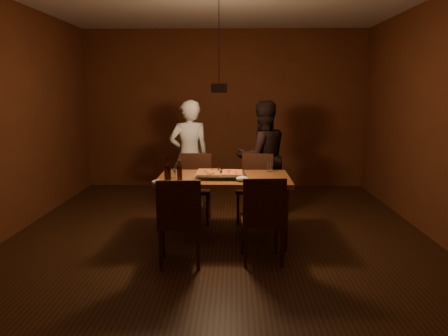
{
  "coord_description": "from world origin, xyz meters",
  "views": [
    {
      "loc": [
        0.17,
        -4.89,
        1.71
      ],
      "look_at": [
        0.05,
        0.02,
        0.85
      ],
      "focal_mm": 35.0,
      "sensor_mm": 36.0,
      "label": 1
    }
  ],
  "objects_px": {
    "chair_near_left": "(179,214)",
    "chair_far_right": "(256,181)",
    "diner_white": "(189,156)",
    "diner_dark": "(262,157)",
    "pendant_lamp": "(219,87)",
    "chair_far_left": "(195,181)",
    "pizza_tray": "(221,175)",
    "beer_bottle_a": "(168,170)",
    "chair_near_right": "(263,212)",
    "beer_bottle_b": "(180,171)",
    "plate_slice": "(164,182)",
    "dining_table": "(224,183)"
  },
  "relations": [
    {
      "from": "chair_far_left",
      "to": "plate_slice",
      "type": "distance_m",
      "value": 1.18
    },
    {
      "from": "dining_table",
      "to": "diner_dark",
      "type": "xyz_separation_m",
      "value": [
        0.51,
        1.22,
        0.12
      ]
    },
    {
      "from": "beer_bottle_a",
      "to": "chair_far_left",
      "type": "bearing_deg",
      "value": 80.23
    },
    {
      "from": "diner_dark",
      "to": "chair_near_left",
      "type": "bearing_deg",
      "value": 47.01
    },
    {
      "from": "chair_near_left",
      "to": "diner_dark",
      "type": "distance_m",
      "value": 2.27
    },
    {
      "from": "pendant_lamp",
      "to": "beer_bottle_b",
      "type": "bearing_deg",
      "value": -153.51
    },
    {
      "from": "chair_near_left",
      "to": "diner_white",
      "type": "xyz_separation_m",
      "value": [
        -0.12,
        2.14,
        0.26
      ]
    },
    {
      "from": "chair_near_right",
      "to": "diner_white",
      "type": "relative_size",
      "value": 0.3
    },
    {
      "from": "chair_far_left",
      "to": "chair_far_right",
      "type": "bearing_deg",
      "value": -178.72
    },
    {
      "from": "chair_far_left",
      "to": "chair_near_right",
      "type": "relative_size",
      "value": 1.0
    },
    {
      "from": "chair_far_left",
      "to": "beer_bottle_b",
      "type": "bearing_deg",
      "value": 86.61
    },
    {
      "from": "dining_table",
      "to": "chair_near_left",
      "type": "distance_m",
      "value": 0.95
    },
    {
      "from": "pendant_lamp",
      "to": "chair_near_right",
      "type": "bearing_deg",
      "value": -57.09
    },
    {
      "from": "diner_dark",
      "to": "dining_table",
      "type": "bearing_deg",
      "value": 48.41
    },
    {
      "from": "chair_near_right",
      "to": "pizza_tray",
      "type": "xyz_separation_m",
      "value": [
        -0.44,
        0.69,
        0.24
      ]
    },
    {
      "from": "chair_far_right",
      "to": "beer_bottle_a",
      "type": "distance_m",
      "value": 1.55
    },
    {
      "from": "pizza_tray",
      "to": "pendant_lamp",
      "type": "distance_m",
      "value": 0.99
    },
    {
      "from": "chair_far_left",
      "to": "pendant_lamp",
      "type": "distance_m",
      "value": 1.5
    },
    {
      "from": "beer_bottle_b",
      "to": "plate_slice",
      "type": "relative_size",
      "value": 0.88
    },
    {
      "from": "chair_far_right",
      "to": "plate_slice",
      "type": "xyz_separation_m",
      "value": [
        -1.05,
        -1.14,
        0.22
      ]
    },
    {
      "from": "chair_near_left",
      "to": "chair_far_right",
      "type": "bearing_deg",
      "value": 58.03
    },
    {
      "from": "pendant_lamp",
      "to": "chair_far_right",
      "type": "bearing_deg",
      "value": 60.21
    },
    {
      "from": "chair_far_right",
      "to": "pendant_lamp",
      "type": "bearing_deg",
      "value": 74.08
    },
    {
      "from": "diner_dark",
      "to": "chair_far_left",
      "type": "bearing_deg",
      "value": 6.77
    },
    {
      "from": "chair_far_right",
      "to": "chair_near_left",
      "type": "bearing_deg",
      "value": 77.06
    },
    {
      "from": "pizza_tray",
      "to": "chair_far_left",
      "type": "bearing_deg",
      "value": 119.64
    },
    {
      "from": "chair_near_right",
      "to": "pizza_tray",
      "type": "relative_size",
      "value": 0.88
    },
    {
      "from": "pizza_tray",
      "to": "dining_table",
      "type": "bearing_deg",
      "value": 50.05
    },
    {
      "from": "plate_slice",
      "to": "pendant_lamp",
      "type": "height_order",
      "value": "pendant_lamp"
    },
    {
      "from": "pizza_tray",
      "to": "pendant_lamp",
      "type": "xyz_separation_m",
      "value": [
        -0.02,
        0.02,
        0.99
      ]
    },
    {
      "from": "chair_far_left",
      "to": "plate_slice",
      "type": "xyz_separation_m",
      "value": [
        -0.24,
        -1.14,
        0.22
      ]
    },
    {
      "from": "chair_near_left",
      "to": "pendant_lamp",
      "type": "distance_m",
      "value": 1.52
    },
    {
      "from": "diner_dark",
      "to": "chair_near_right",
      "type": "bearing_deg",
      "value": 68.08
    },
    {
      "from": "dining_table",
      "to": "chair_near_right",
      "type": "relative_size",
      "value": 3.09
    },
    {
      "from": "diner_dark",
      "to": "pendant_lamp",
      "type": "xyz_separation_m",
      "value": [
        -0.57,
        -1.24,
        0.97
      ]
    },
    {
      "from": "plate_slice",
      "to": "chair_near_left",
      "type": "bearing_deg",
      "value": -65.11
    },
    {
      "from": "dining_table",
      "to": "chair_near_right",
      "type": "distance_m",
      "value": 0.85
    },
    {
      "from": "chair_far_right",
      "to": "pendant_lamp",
      "type": "relative_size",
      "value": 0.46
    },
    {
      "from": "chair_near_left",
      "to": "chair_near_right",
      "type": "xyz_separation_m",
      "value": [
        0.82,
        0.11,
        0.0
      ]
    },
    {
      "from": "dining_table",
      "to": "chair_near_left",
      "type": "relative_size",
      "value": 3.09
    },
    {
      "from": "chair_far_right",
      "to": "pendant_lamp",
      "type": "xyz_separation_m",
      "value": [
        -0.46,
        -0.81,
        1.22
      ]
    },
    {
      "from": "beer_bottle_a",
      "to": "pendant_lamp",
      "type": "xyz_separation_m",
      "value": [
        0.54,
        0.32,
        0.88
      ]
    },
    {
      "from": "beer_bottle_a",
      "to": "diner_dark",
      "type": "bearing_deg",
      "value": 54.59
    },
    {
      "from": "plate_slice",
      "to": "diner_dark",
      "type": "xyz_separation_m",
      "value": [
        1.15,
        1.57,
        0.04
      ]
    },
    {
      "from": "chair_near_left",
      "to": "beer_bottle_a",
      "type": "bearing_deg",
      "value": 105.0
    },
    {
      "from": "dining_table",
      "to": "chair_far_right",
      "type": "bearing_deg",
      "value": 62.57
    },
    {
      "from": "chair_far_left",
      "to": "diner_white",
      "type": "relative_size",
      "value": 0.3
    },
    {
      "from": "pizza_tray",
      "to": "diner_white",
      "type": "bearing_deg",
      "value": 115.96
    },
    {
      "from": "pizza_tray",
      "to": "diner_white",
      "type": "relative_size",
      "value": 0.34
    },
    {
      "from": "chair_far_right",
      "to": "pizza_tray",
      "type": "height_order",
      "value": "chair_far_right"
    }
  ]
}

